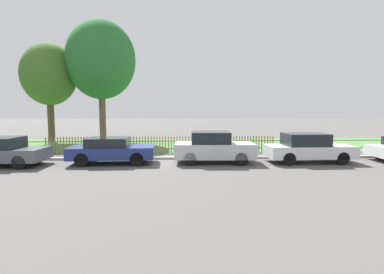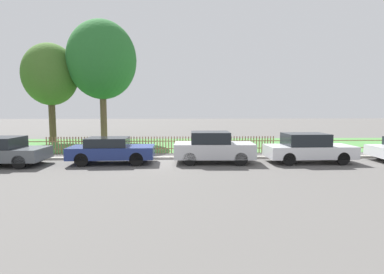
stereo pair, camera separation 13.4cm
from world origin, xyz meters
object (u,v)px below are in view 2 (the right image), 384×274
at_px(parked_car_red_compact, 213,147).
at_px(covered_motorcycle, 220,146).
at_px(parked_car_black_saloon, 3,151).
at_px(tree_behind_motorcycle, 50,75).
at_px(tree_mid_park, 102,60).
at_px(parked_car_navy_estate, 111,150).
at_px(parked_car_white_van, 308,148).

relative_size(parked_car_red_compact, covered_motorcycle, 2.18).
xyz_separation_m(parked_car_black_saloon, tree_behind_motorcycle, (-1.81, 9.78, 4.54)).
bearing_deg(tree_mid_park, parked_car_black_saloon, -102.00).
bearing_deg(parked_car_navy_estate, parked_car_white_van, -2.52).
bearing_deg(tree_behind_motorcycle, parked_car_navy_estate, -54.51).
bearing_deg(tree_mid_park, tree_behind_motorcycle, -176.93).
bearing_deg(parked_car_black_saloon, parked_car_navy_estate, 5.25).
xyz_separation_m(parked_car_white_van, covered_motorcycle, (-4.09, 1.97, -0.11)).
xyz_separation_m(parked_car_navy_estate, parked_car_red_compact, (4.94, 0.00, 0.10)).
distance_m(parked_car_red_compact, tree_behind_motorcycle, 15.64).
bearing_deg(parked_car_navy_estate, tree_mid_park, 104.27).
xyz_separation_m(parked_car_red_compact, covered_motorcycle, (0.57, 1.85, -0.15)).
distance_m(covered_motorcycle, tree_mid_park, 12.76).
bearing_deg(covered_motorcycle, parked_car_red_compact, -110.96).
bearing_deg(tree_behind_motorcycle, parked_car_black_saloon, -79.50).
distance_m(parked_car_black_saloon, parked_car_white_van, 14.51).
height_order(parked_car_white_van, tree_behind_motorcycle, tree_behind_motorcycle).
relative_size(parked_car_white_van, tree_mid_park, 0.44).
bearing_deg(tree_mid_park, covered_motorcycle, -43.19).
relative_size(parked_car_navy_estate, parked_car_white_van, 0.96).
height_order(parked_car_navy_estate, tree_behind_motorcycle, tree_behind_motorcycle).
bearing_deg(tree_mid_park, parked_car_red_compact, -51.29).
bearing_deg(parked_car_white_van, tree_behind_motorcycle, 148.61).
relative_size(parked_car_red_compact, parked_car_white_van, 0.93).
relative_size(parked_car_navy_estate, tree_mid_park, 0.43).
bearing_deg(tree_behind_motorcycle, parked_car_red_compact, -38.95).
bearing_deg(parked_car_white_van, covered_motorcycle, 153.24).
relative_size(parked_car_black_saloon, parked_car_navy_estate, 0.93).
bearing_deg(parked_car_red_compact, parked_car_black_saloon, -175.97).
bearing_deg(parked_car_black_saloon, tree_behind_motorcycle, 101.58).
distance_m(parked_car_red_compact, tree_mid_park, 13.57).
height_order(covered_motorcycle, tree_mid_park, tree_mid_park).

